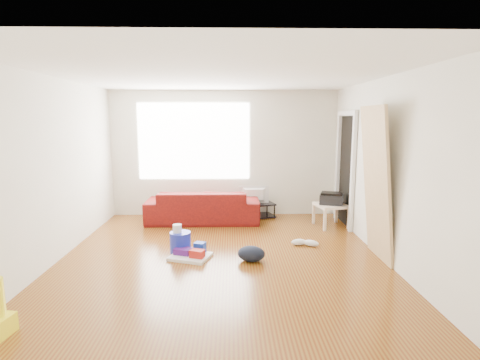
{
  "coord_description": "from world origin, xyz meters",
  "views": [
    {
      "loc": [
        0.14,
        -4.99,
        1.92
      ],
      "look_at": [
        0.27,
        0.6,
        1.02
      ],
      "focal_mm": 28.0,
      "sensor_mm": 36.0,
      "label": 1
    }
  ],
  "objects_px": {
    "tv_stand": "(254,210)",
    "bucket": "(181,252)",
    "cleaning_tray": "(191,254)",
    "side_table": "(331,208)",
    "backpack": "(251,261)",
    "sofa": "(203,222)"
  },
  "relations": [
    {
      "from": "tv_stand",
      "to": "bucket",
      "type": "relative_size",
      "value": 2.84
    },
    {
      "from": "tv_stand",
      "to": "cleaning_tray",
      "type": "distance_m",
      "value": 2.39
    },
    {
      "from": "side_table",
      "to": "cleaning_tray",
      "type": "distance_m",
      "value": 2.83
    },
    {
      "from": "bucket",
      "to": "cleaning_tray",
      "type": "height_order",
      "value": "cleaning_tray"
    },
    {
      "from": "cleaning_tray",
      "to": "backpack",
      "type": "bearing_deg",
      "value": -9.97
    },
    {
      "from": "sofa",
      "to": "bucket",
      "type": "relative_size",
      "value": 6.9
    },
    {
      "from": "cleaning_tray",
      "to": "backpack",
      "type": "distance_m",
      "value": 0.85
    },
    {
      "from": "bucket",
      "to": "cleaning_tray",
      "type": "bearing_deg",
      "value": -50.16
    },
    {
      "from": "tv_stand",
      "to": "side_table",
      "type": "bearing_deg",
      "value": -42.5
    },
    {
      "from": "tv_stand",
      "to": "side_table",
      "type": "relative_size",
      "value": 1.43
    },
    {
      "from": "tv_stand",
      "to": "bucket",
      "type": "xyz_separation_m",
      "value": [
        -1.2,
        -1.95,
        -0.15
      ]
    },
    {
      "from": "bucket",
      "to": "cleaning_tray",
      "type": "relative_size",
      "value": 0.48
    },
    {
      "from": "sofa",
      "to": "side_table",
      "type": "bearing_deg",
      "value": 170.74
    },
    {
      "from": "tv_stand",
      "to": "cleaning_tray",
      "type": "xyz_separation_m",
      "value": [
        -1.02,
        -2.17,
        -0.1
      ]
    },
    {
      "from": "side_table",
      "to": "bucket",
      "type": "bearing_deg",
      "value": -153.13
    },
    {
      "from": "backpack",
      "to": "sofa",
      "type": "bearing_deg",
      "value": 128.69
    },
    {
      "from": "sofa",
      "to": "side_table",
      "type": "xyz_separation_m",
      "value": [
        2.35,
        -0.38,
        0.35
      ]
    },
    {
      "from": "sofa",
      "to": "cleaning_tray",
      "type": "bearing_deg",
      "value": 89.14
    },
    {
      "from": "side_table",
      "to": "cleaning_tray",
      "type": "xyz_separation_m",
      "value": [
        -2.37,
        -1.51,
        -0.29
      ]
    },
    {
      "from": "tv_stand",
      "to": "side_table",
      "type": "height_order",
      "value": "side_table"
    },
    {
      "from": "tv_stand",
      "to": "bucket",
      "type": "height_order",
      "value": "tv_stand"
    },
    {
      "from": "side_table",
      "to": "cleaning_tray",
      "type": "height_order",
      "value": "side_table"
    }
  ]
}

